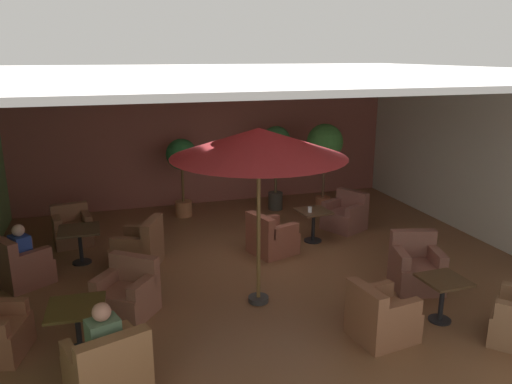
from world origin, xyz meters
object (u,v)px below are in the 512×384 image
object	(u,v)px
armchair_front_left_east	(345,216)
patio_umbrella_tall_red	(259,143)
armchair_front_left_north	(271,238)
patron_by_window	(20,244)
armchair_front_right_south	(140,249)
potted_tree_mid_right	(182,162)
armchair_front_right_north	(72,229)
cafe_table_mid_center	(77,318)
cafe_table_front_left	(313,218)
armchair_rear_right_north	(381,318)
armchair_mid_center_east	(108,372)
cafe_table_rear_right	(443,289)
potted_tree_mid_left	(276,149)
cafe_table_front_right	(80,236)
patron_blue_shirt	(104,335)
armchair_rear_right_south	(416,268)
iced_drink_cup	(310,210)
armchair_mid_center_south	(127,294)
armchair_front_right_east	(20,266)
potted_tree_left_corner	(325,147)

from	to	relation	value
armchair_front_left_east	patio_umbrella_tall_red	bearing A→B (deg)	-137.08
armchair_front_left_north	patron_by_window	size ratio (longest dim) A/B	1.56
armchair_front_right_south	potted_tree_mid_right	size ratio (longest dim) A/B	0.55
armchair_front_right_north	cafe_table_mid_center	world-z (taller)	armchair_front_right_north
potted_tree_mid_right	patron_by_window	xyz separation A→B (m)	(-3.16, -2.79, -0.63)
cafe_table_front_left	armchair_rear_right_north	world-z (taller)	armchair_rear_right_north
armchair_mid_center_east	potted_tree_mid_right	bearing A→B (deg)	73.44
armchair_front_right_north	armchair_rear_right_north	size ratio (longest dim) A/B	0.96
armchair_front_left_north	cafe_table_front_left	bearing A→B (deg)	18.60
cafe_table_rear_right	potted_tree_mid_left	distance (m)	5.89
potted_tree_mid_left	patron_by_window	bearing A→B (deg)	-154.00
cafe_table_front_right	armchair_front_right_south	size ratio (longest dim) A/B	0.72
armchair_rear_right_north	patron_by_window	xyz separation A→B (m)	(-4.84, 3.28, 0.38)
cafe_table_rear_right	potted_tree_mid_right	size ratio (longest dim) A/B	0.36
cafe_table_front_left	patron_blue_shirt	distance (m)	5.61
armchair_rear_right_north	armchair_rear_right_south	world-z (taller)	armchair_rear_right_south
cafe_table_rear_right	iced_drink_cup	bearing A→B (deg)	100.04
armchair_front_right_north	armchair_mid_center_east	xyz separation A→B (m)	(0.59, -5.15, 0.03)
cafe_table_rear_right	armchair_mid_center_east	bearing A→B (deg)	-176.03
patron_blue_shirt	armchair_mid_center_south	bearing A→B (deg)	80.14
cafe_table_front_left	potted_tree_mid_right	world-z (taller)	potted_tree_mid_right
armchair_rear_right_south	cafe_table_rear_right	bearing A→B (deg)	-105.61
armchair_rear_right_south	armchair_mid_center_east	bearing A→B (deg)	-164.42
armchair_mid_center_south	patio_umbrella_tall_red	size ratio (longest dim) A/B	0.39
armchair_mid_center_south	armchair_rear_right_south	xyz separation A→B (m)	(4.60, -0.52, 0.03)
cafe_table_mid_center	armchair_rear_right_south	size ratio (longest dim) A/B	0.80
armchair_front_right_east	armchair_front_right_south	xyz separation A→B (m)	(1.97, 0.16, 0.01)
patron_blue_shirt	patron_by_window	xyz separation A→B (m)	(-1.29, 3.42, -0.08)
cafe_table_mid_center	armchair_rear_right_north	world-z (taller)	armchair_rear_right_north
armchair_front_left_north	cafe_table_mid_center	size ratio (longest dim) A/B	1.32
cafe_table_front_right	potted_tree_mid_left	size ratio (longest dim) A/B	0.35
potted_tree_left_corner	patron_by_window	xyz separation A→B (m)	(-6.45, -2.08, -0.93)
potted_tree_mid_right	cafe_table_rear_right	bearing A→B (deg)	-65.02
armchair_front_left_east	armchair_front_right_east	size ratio (longest dim) A/B	0.94
armchair_front_right_south	patron_by_window	distance (m)	1.97
patio_umbrella_tall_red	armchair_front_right_north	bearing A→B (deg)	129.38
armchair_rear_right_south	iced_drink_cup	world-z (taller)	armchair_rear_right_south
armchair_front_right_north	armchair_mid_center_east	world-z (taller)	armchair_mid_center_east
cafe_table_front_left	armchair_mid_center_east	bearing A→B (deg)	-137.37
cafe_table_front_left	armchair_rear_right_south	world-z (taller)	armchair_rear_right_south
armchair_front_left_north	cafe_table_mid_center	bearing A→B (deg)	-144.80
armchair_mid_center_east	patio_umbrella_tall_red	distance (m)	3.56
patron_by_window	potted_tree_left_corner	bearing A→B (deg)	17.90
armchair_mid_center_south	armchair_rear_right_south	distance (m)	4.63
iced_drink_cup	potted_tree_left_corner	bearing A→B (deg)	58.10
armchair_front_left_east	cafe_table_front_left	bearing A→B (deg)	-153.50
cafe_table_mid_center	patio_umbrella_tall_red	distance (m)	3.36
cafe_table_front_left	cafe_table_mid_center	size ratio (longest dim) A/B	0.91
potted_tree_mid_left	potted_tree_mid_right	size ratio (longest dim) A/B	1.12
armchair_mid_center_east	potted_tree_left_corner	distance (m)	7.67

